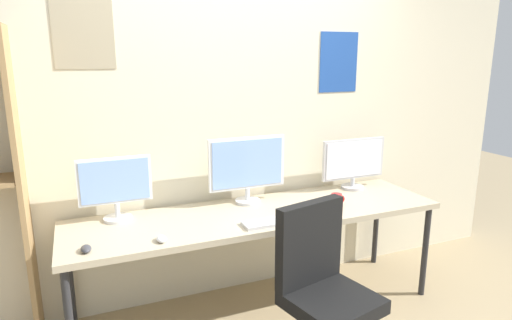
% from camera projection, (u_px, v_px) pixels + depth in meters
% --- Properties ---
extents(wall_back, '(4.95, 0.11, 2.60)m').
position_uv_depth(wall_back, '(237.00, 121.00, 3.23)').
color(wall_back, beige).
rests_on(wall_back, ground_plane).
extents(desk, '(2.55, 0.68, 0.74)m').
position_uv_depth(desk, '(259.00, 218.00, 2.99)').
color(desk, tan).
rests_on(desk, ground_plane).
extents(office_chair, '(0.53, 0.54, 0.99)m').
position_uv_depth(office_chair, '(324.00, 309.00, 2.44)').
color(office_chair, '#2D2D33').
rests_on(office_chair, ground_plane).
extents(monitor_left, '(0.46, 0.18, 0.41)m').
position_uv_depth(monitor_left, '(115.00, 186.00, 2.78)').
color(monitor_left, silver).
rests_on(monitor_left, desk).
extents(monitor_center, '(0.57, 0.18, 0.48)m').
position_uv_depth(monitor_center, '(247.00, 166.00, 3.11)').
color(monitor_center, silver).
rests_on(monitor_center, desk).
extents(monitor_right, '(0.55, 0.18, 0.40)m').
position_uv_depth(monitor_right, '(353.00, 162.00, 3.46)').
color(monitor_right, silver).
rests_on(monitor_right, desk).
extents(keyboard_main, '(0.39, 0.13, 0.02)m').
position_uv_depth(keyboard_main, '(273.00, 222.00, 2.78)').
color(keyboard_main, silver).
rests_on(keyboard_main, desk).
extents(mouse_left_side, '(0.06, 0.10, 0.03)m').
position_uv_depth(mouse_left_side, '(161.00, 239.00, 2.50)').
color(mouse_left_side, silver).
rests_on(mouse_left_side, desk).
extents(mouse_right_side, '(0.06, 0.10, 0.03)m').
position_uv_depth(mouse_right_side, '(86.00, 249.00, 2.38)').
color(mouse_right_side, '#38383D').
rests_on(mouse_right_side, desk).
extents(coffee_mug, '(0.11, 0.08, 0.09)m').
position_uv_depth(coffee_mug, '(337.00, 200.00, 3.08)').
color(coffee_mug, red).
rests_on(coffee_mug, desk).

